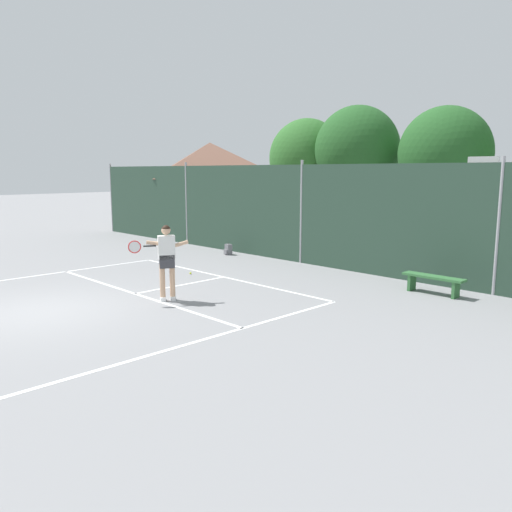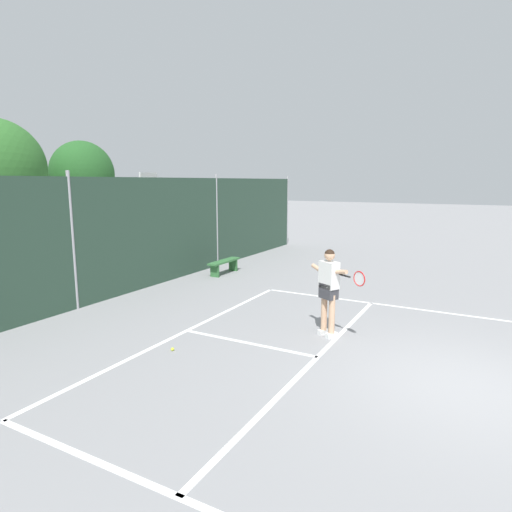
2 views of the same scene
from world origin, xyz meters
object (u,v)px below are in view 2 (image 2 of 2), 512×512
Objects in this scene: courtside_bench at (224,264)px; basketball_hoop at (149,206)px; tennis_player at (329,285)px; tennis_ball at (173,349)px.

basketball_hoop is at bearing 94.10° from courtside_bench.
tennis_player is 28.10× the size of tennis_ball.
basketball_hoop is at bearing 64.76° from tennis_player.
tennis_ball is (-2.21, 2.37, -1.08)m from tennis_player.
courtside_bench is (6.42, 2.91, 0.33)m from tennis_ball.
tennis_player reaches higher than courtside_bench.
basketball_hoop is 8.98m from tennis_ball.
courtside_bench is at bearing 24.41° from tennis_ball.
tennis_player is at bearing -115.24° from basketball_hoop.
basketball_hoop reaches higher than tennis_player.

